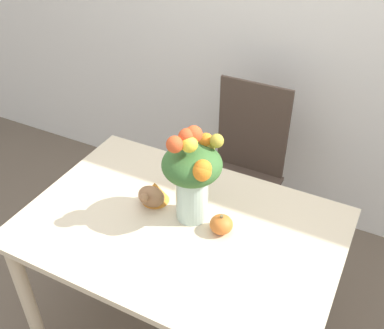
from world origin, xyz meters
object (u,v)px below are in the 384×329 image
Objects in this scene: flower_vase at (193,174)px; dining_chair_near_window at (242,172)px; turkey_figurine at (153,194)px; pumpkin at (221,224)px.

flower_vase reaches higher than dining_chair_near_window.
dining_chair_near_window reaches higher than turkey_figurine.
dining_chair_near_window is (0.14, 0.69, -0.30)m from turkey_figurine.
pumpkin is (0.14, -0.03, -0.18)m from flower_vase.
dining_chair_near_window is at bearing 93.73° from flower_vase.
pumpkin is 0.58× the size of turkey_figurine.
flower_vase is 0.23m from pumpkin.
dining_chair_near_window is at bearing 78.44° from turkey_figurine.
flower_vase is 4.71× the size of pumpkin.
dining_chair_near_window reaches higher than pumpkin.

